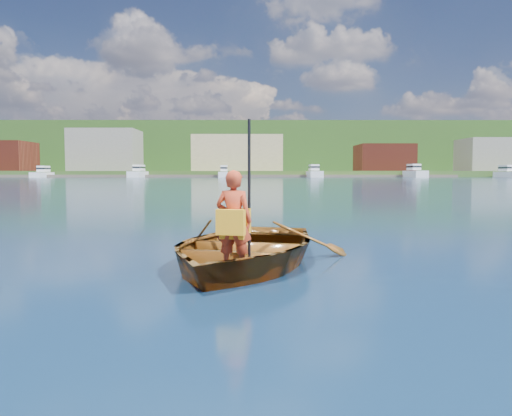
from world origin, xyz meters
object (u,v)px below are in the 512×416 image
at_px(rowboat, 243,248).
at_px(dock, 244,176).
at_px(child_paddler, 234,221).
at_px(marina_yachts, 295,173).

distance_m(rowboat, dock, 147.35).
distance_m(child_paddler, marina_yachts, 144.10).
distance_m(rowboat, marina_yachts, 143.19).
xyz_separation_m(child_paddler, marina_yachts, (12.51, 143.56, 0.67)).
relative_size(dock, marina_yachts, 1.12).
relative_size(rowboat, marina_yachts, 0.03).
bearing_deg(dock, child_paddler, -88.88).
xyz_separation_m(child_paddler, dock, (-2.91, 148.22, -0.31)).
bearing_deg(rowboat, dock, 91.16).
bearing_deg(marina_yachts, rowboat, -94.98).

